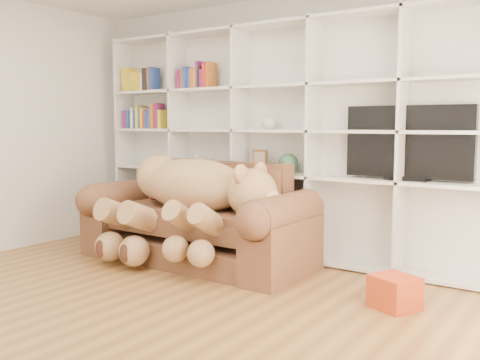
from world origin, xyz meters
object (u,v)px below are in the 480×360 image
Objects in this scene: teddy_bear at (188,196)px; tv at (408,143)px; sofa at (198,224)px; gift_box at (395,292)px.

teddy_bear is 2.09m from tv.
teddy_bear is at bearing -79.27° from sofa.
gift_box is (2.05, -0.06, -0.56)m from teddy_bear.
tv is at bearing 23.16° from teddy_bear.
tv reaches higher than teddy_bear.
gift_box is at bearing -4.86° from teddy_bear.
sofa is 2.15m from tv.
teddy_bear reaches higher than sofa.
sofa is 0.37m from teddy_bear.
tv reaches higher than gift_box.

